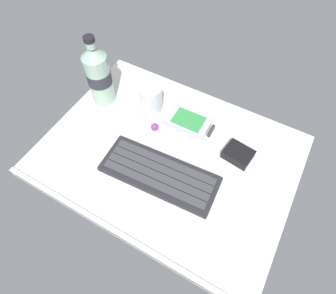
{
  "coord_description": "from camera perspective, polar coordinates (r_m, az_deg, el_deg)",
  "views": [
    {
      "loc": [
        18.98,
        -33.79,
        62.19
      ],
      "look_at": [
        0.0,
        0.0,
        3.0
      ],
      "focal_mm": 30.14,
      "sensor_mm": 36.0,
      "label": 1
    }
  ],
  "objects": [
    {
      "name": "trackball_mouse",
      "position": [
        0.77,
        -2.73,
        4.08
      ],
      "size": [
        2.2,
        2.2,
        2.2
      ],
      "primitive_type": "sphere",
      "color": "purple",
      "rests_on": "ground_plane"
    },
    {
      "name": "charger_block",
      "position": [
        0.74,
        14.0,
        -1.41
      ],
      "size": [
        7.69,
        6.48,
        2.4
      ],
      "primitive_type": "cube",
      "rotation": [
        0.0,
        0.0,
        -0.13
      ],
      "color": "black",
      "rests_on": "ground_plane"
    },
    {
      "name": "water_bottle",
      "position": [
        0.81,
        -13.87,
        14.0
      ],
      "size": [
        6.73,
        6.73,
        20.8
      ],
      "color": "#9EC1A8",
      "rests_on": "ground_plane"
    },
    {
      "name": "juice_cup",
      "position": [
        0.79,
        -3.53,
        9.5
      ],
      "size": [
        6.4,
        6.4,
        8.5
      ],
      "color": "silver",
      "rests_on": "ground_plane"
    },
    {
      "name": "ground_plane",
      "position": [
        0.74,
        -0.09,
        -1.82
      ],
      "size": [
        64.0,
        48.0,
        2.8
      ],
      "color": "silver"
    },
    {
      "name": "handheld_device",
      "position": [
        0.79,
        4.55,
        5.02
      ],
      "size": [
        12.91,
        7.83,
        1.5
      ],
      "color": "#B7BABF",
      "rests_on": "ground_plane"
    },
    {
      "name": "keyboard",
      "position": [
        0.69,
        -1.73,
        -5.44
      ],
      "size": [
        29.63,
        12.8,
        1.7
      ],
      "color": "#232328",
      "rests_on": "ground_plane"
    }
  ]
}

